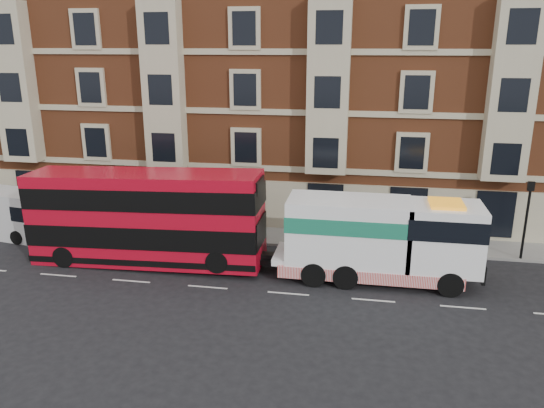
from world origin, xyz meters
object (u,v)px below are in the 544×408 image
at_px(double_decker_bus, 146,216).
at_px(box_van, 5,213).
at_px(tow_truck, 376,239).
at_px(pedestrian, 112,217).

height_order(double_decker_bus, box_van, double_decker_bus).
xyz_separation_m(double_decker_bus, tow_truck, (12.07, 0.00, -0.47)).
xyz_separation_m(tow_truck, box_van, (-22.45, 2.66, -0.79)).
bearing_deg(pedestrian, double_decker_bus, -12.36).
bearing_deg(box_van, pedestrian, 22.49).
height_order(tow_truck, box_van, tow_truck).
bearing_deg(tow_truck, double_decker_bus, 180.00).
distance_m(box_van, pedestrian, 6.45).
bearing_deg(tow_truck, box_van, 173.23).
xyz_separation_m(double_decker_bus, box_van, (-10.39, 2.66, -1.26)).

